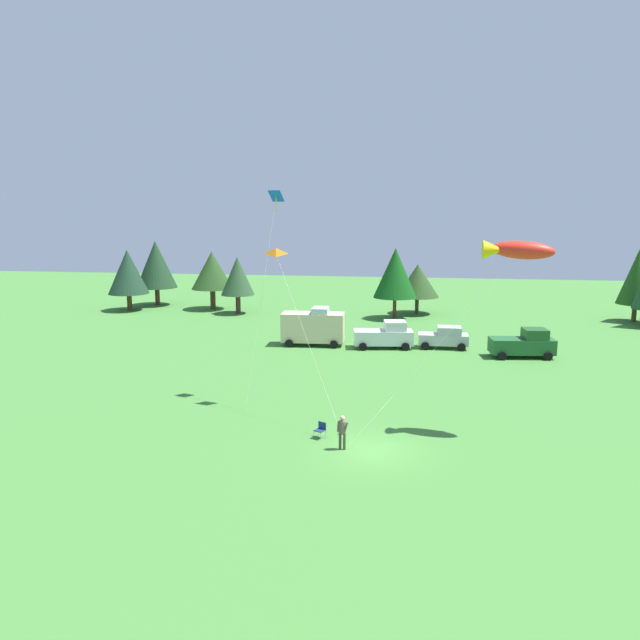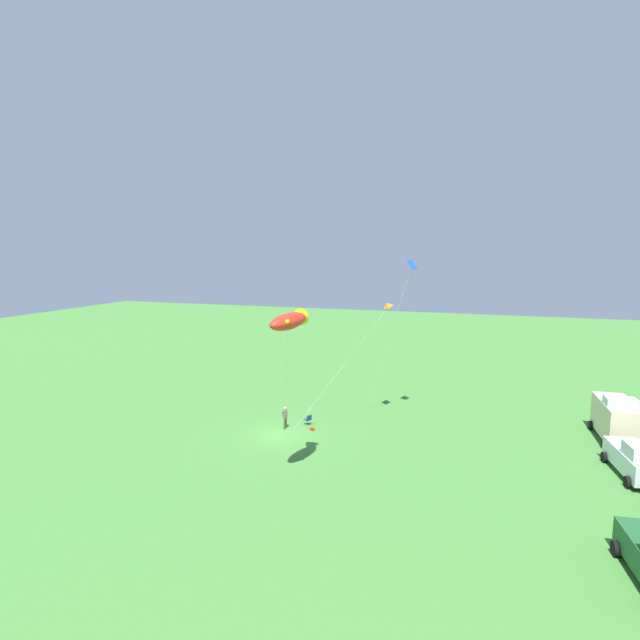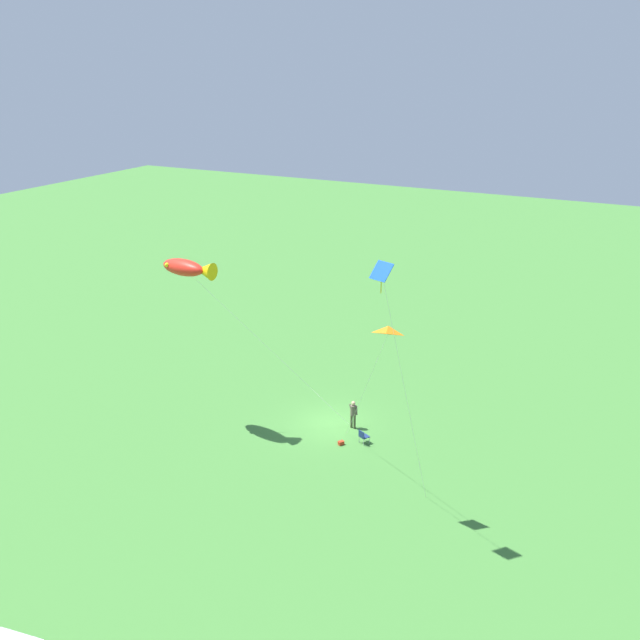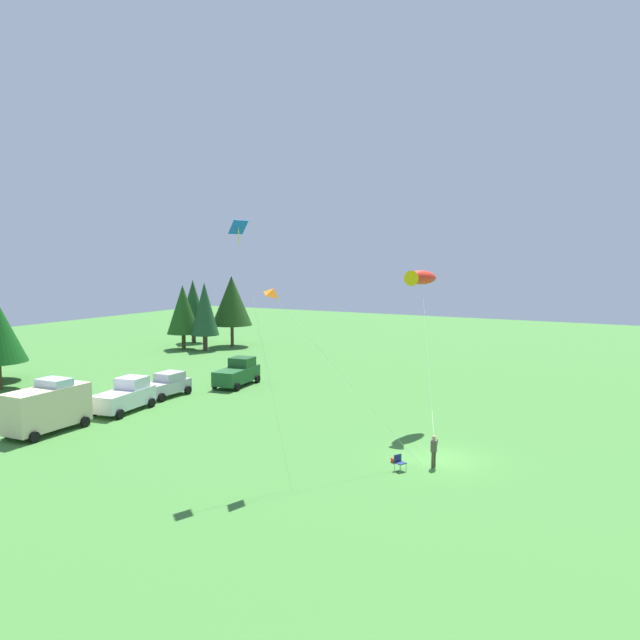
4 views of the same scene
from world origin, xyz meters
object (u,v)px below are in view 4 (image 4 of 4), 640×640
Objects in this scene: truck_green_flatbed at (238,373)px; backpack_on_grass at (394,460)px; folding_chair at (399,461)px; truck_white_pickup at (125,396)px; kite_large_fish at (420,278)px; kite_delta_orange at (274,293)px; van_camper_beige at (47,407)px; person_kite_flyer at (434,449)px; car_silver_compact at (167,385)px; kite_diamond_blue at (240,237)px.

backpack_on_grass is at bearing -129.34° from truck_green_flatbed.
truck_white_pickup reaches higher than folding_chair.
kite_large_fish reaches higher than kite_delta_orange.
kite_delta_orange is (0.50, -16.80, 7.65)m from van_camper_beige.
kite_large_fish is at bearing 122.12° from person_kite_flyer.
van_camper_beige is at bearing 124.71° from kite_large_fish.
kite_delta_orange is (-4.52, 4.70, 9.19)m from backpack_on_grass.
person_kite_flyer is 23.41m from truck_white_pickup.
kite_delta_orange is (-13.18, 2.94, -0.42)m from kite_large_fish.
kite_delta_orange is at bearing -137.85° from person_kite_flyer.
folding_chair reaches higher than backpack_on_grass.
folding_chair is 22.09m from truck_white_pickup.
kite_delta_orange is at bearing 167.43° from kite_large_fish.
person_kite_flyer is 24.22m from van_camper_beige.
van_camper_beige is at bearing -177.77° from car_silver_compact.
person_kite_flyer reaches higher than backpack_on_grass.
truck_green_flatbed is (12.48, 19.47, 0.99)m from backpack_on_grass.
backpack_on_grass is at bearing -168.49° from kite_large_fish.
kite_delta_orange reaches higher than folding_chair.
person_kite_flyer is 11.74m from kite_delta_orange.
person_kite_flyer is 2.12× the size of folding_chair.
kite_large_fish is 0.80× the size of kite_diamond_blue.
folding_chair is at bearing -165.75° from kite_large_fish.
truck_white_pickup is 11.34m from truck_green_flatbed.
car_silver_compact is at bearing 57.83° from kite_delta_orange.
truck_green_flatbed is 20.06m from kite_large_fish.
van_camper_beige reaches higher than truck_green_flatbed.
car_silver_compact is at bearing 173.13° from person_kite_flyer.
folding_chair is 23.79m from car_silver_compact.
truck_white_pickup is (6.30, -0.25, -0.54)m from van_camper_beige.
folding_chair is at bearing -104.01° from truck_white_pickup.
car_silver_compact is 0.44× the size of kite_delta_orange.
van_camper_beige is (-5.26, 23.64, 0.62)m from person_kite_flyer.
van_camper_beige reaches higher than folding_chair.
kite_delta_orange reaches higher than backpack_on_grass.
kite_diamond_blue reaches higher than van_camper_beige.
person_kite_flyer is 0.13× the size of kite_diamond_blue.
car_silver_compact is at bearing 96.65° from kite_large_fish.
van_camper_beige is 25.34m from kite_large_fish.
truck_green_flatbed is (13.53, 20.17, 0.61)m from folding_chair.
kite_diamond_blue is at bearing -125.86° from car_silver_compact.
person_kite_flyer is at bearing -83.57° from backpack_on_grass.
backpack_on_grass is 0.06× the size of truck_green_flatbed.
kite_large_fish is 13.51m from kite_delta_orange.
folding_chair is 24.30m from truck_green_flatbed.
person_kite_flyer is 5.44× the size of backpack_on_grass.
truck_green_flatbed is at bearing 40.98° from kite_delta_orange.
truck_green_flatbed is 23.96m from kite_delta_orange.
van_camper_beige is at bearing 103.13° from backpack_on_grass.
truck_white_pickup is at bearing -172.32° from car_silver_compact.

